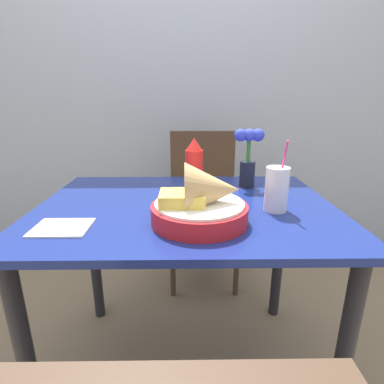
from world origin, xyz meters
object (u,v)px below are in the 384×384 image
Objects in this scene: chair_far_window at (203,193)px; flower_vase at (248,156)px; food_basket at (203,202)px; ketchup_bottle at (194,169)px; drink_cup at (276,190)px.

flower_vase reaches higher than chair_far_window.
flower_vase is (0.20, 0.38, 0.07)m from food_basket.
ketchup_bottle is 0.26m from flower_vase.
ketchup_bottle is at bearing -151.19° from flower_vase.
chair_far_window is at bearing 87.09° from food_basket.
drink_cup is (0.25, 0.10, 0.01)m from food_basket.
drink_cup is at bearing -30.09° from ketchup_bottle.
ketchup_bottle is at bearing 149.91° from drink_cup.
food_basket is 1.20× the size of flower_vase.
flower_vase is (-0.04, 0.28, 0.06)m from drink_cup.
drink_cup is (0.20, -0.82, 0.27)m from chair_far_window.
flower_vase reaches higher than drink_cup.
chair_far_window is 0.89m from drink_cup.
ketchup_bottle is 0.93× the size of drink_cup.
food_basket is 1.32× the size of ketchup_bottle.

